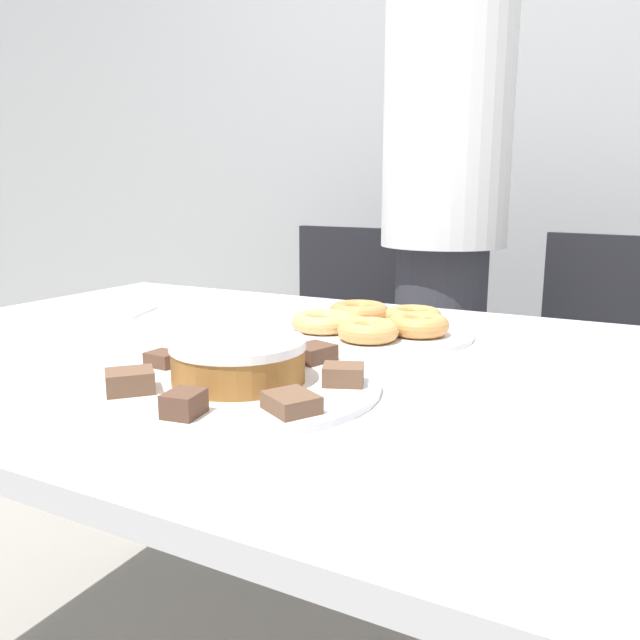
{
  "coord_description": "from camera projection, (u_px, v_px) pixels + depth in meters",
  "views": [
    {
      "loc": [
        0.41,
        -0.85,
        1.0
      ],
      "look_at": [
        -0.04,
        0.0,
        0.81
      ],
      "focal_mm": 35.0,
      "sensor_mm": 36.0,
      "label": 1
    }
  ],
  "objects": [
    {
      "name": "lamington_4",
      "position": [
        130.0,
        381.0,
        0.78
      ],
      "size": [
        0.08,
        0.08,
        0.03
      ],
      "rotation": [
        0.0,
        0.0,
        3.97
      ],
      "color": "brown",
      "rests_on": "plate_cake"
    },
    {
      "name": "lamington_1",
      "position": [
        313.0,
        353.0,
        0.93
      ],
      "size": [
        0.06,
        0.07,
        0.02
      ],
      "rotation": [
        0.0,
        0.0,
        1.28
      ],
      "color": "brown",
      "rests_on": "plate_cake"
    },
    {
      "name": "office_chair_left",
      "position": [
        326.0,
        370.0,
        2.09
      ],
      "size": [
        0.48,
        0.48,
        0.89
      ],
      "rotation": [
        0.0,
        0.0,
        -0.1
      ],
      "color": "black",
      "rests_on": "ground_plane"
    },
    {
      "name": "office_chair_right",
      "position": [
        587.0,
        408.0,
        1.72
      ],
      "size": [
        0.53,
        0.53,
        0.89
      ],
      "rotation": [
        0.0,
        0.0,
        -0.24
      ],
      "color": "black",
      "rests_on": "ground_plane"
    },
    {
      "name": "wall_back",
      "position": [
        535.0,
        108.0,
        2.25
      ],
      "size": [
        8.0,
        0.05,
        2.6
      ],
      "color": "#A8AAAD",
      "rests_on": "ground_plane"
    },
    {
      "name": "donut_4",
      "position": [
        359.0,
        313.0,
        1.2
      ],
      "size": [
        0.12,
        0.12,
        0.04
      ],
      "color": "#C68447",
      "rests_on": "plate_donuts"
    },
    {
      "name": "napkin",
      "position": [
        113.0,
        311.0,
        1.36
      ],
      "size": [
        0.18,
        0.16,
        0.01
      ],
      "color": "white",
      "rests_on": "table"
    },
    {
      "name": "lamington_3",
      "position": [
        164.0,
        359.0,
        0.9
      ],
      "size": [
        0.05,
        0.04,
        0.02
      ],
      "rotation": [
        0.0,
        0.0,
        3.07
      ],
      "color": "brown",
      "rests_on": "plate_cake"
    },
    {
      "name": "donut_1",
      "position": [
        367.0,
        330.0,
        1.06
      ],
      "size": [
        0.11,
        0.11,
        0.03
      ],
      "color": "tan",
      "rests_on": "plate_donuts"
    },
    {
      "name": "lamington_6",
      "position": [
        291.0,
        402.0,
        0.72
      ],
      "size": [
        0.08,
        0.07,
        0.02
      ],
      "rotation": [
        0.0,
        0.0,
        5.77
      ],
      "color": "brown",
      "rests_on": "plate_cake"
    },
    {
      "name": "plate_cake",
      "position": [
        239.0,
        384.0,
        0.83
      ],
      "size": [
        0.38,
        0.38,
        0.01
      ],
      "color": "white",
      "rests_on": "table"
    },
    {
      "name": "frosted_cake",
      "position": [
        239.0,
        360.0,
        0.83
      ],
      "size": [
        0.18,
        0.18,
        0.06
      ],
      "color": "#9E662D",
      "rests_on": "plate_cake"
    },
    {
      "name": "donut_5",
      "position": [
        323.0,
        322.0,
        1.13
      ],
      "size": [
        0.12,
        0.12,
        0.03
      ],
      "color": "#E5AD66",
      "rests_on": "plate_donuts"
    },
    {
      "name": "lamington_2",
      "position": [
        239.0,
        346.0,
        0.97
      ],
      "size": [
        0.07,
        0.08,
        0.03
      ],
      "rotation": [
        0.0,
        0.0,
        2.17
      ],
      "color": "#513828",
      "rests_on": "plate_cake"
    },
    {
      "name": "donut_2",
      "position": [
        418.0,
        325.0,
        1.1
      ],
      "size": [
        0.11,
        0.11,
        0.04
      ],
      "color": "#D18E4C",
      "rests_on": "plate_donuts"
    },
    {
      "name": "donut_0",
      "position": [
        379.0,
        321.0,
        1.14
      ],
      "size": [
        0.12,
        0.12,
        0.03
      ],
      "color": "#D18E4C",
      "rests_on": "plate_donuts"
    },
    {
      "name": "donut_3",
      "position": [
        414.0,
        315.0,
        1.2
      ],
      "size": [
        0.11,
        0.11,
        0.03
      ],
      "color": "#D18E4C",
      "rests_on": "plate_donuts"
    },
    {
      "name": "plate_donuts",
      "position": [
        379.0,
        332.0,
        1.15
      ],
      "size": [
        0.34,
        0.34,
        0.01
      ],
      "color": "white",
      "rests_on": "table"
    },
    {
      "name": "lamington_0",
      "position": [
        343.0,
        374.0,
        0.82
      ],
      "size": [
        0.07,
        0.06,
        0.03
      ],
      "rotation": [
        0.0,
        0.0,
        0.38
      ],
      "color": "brown",
      "rests_on": "plate_cake"
    },
    {
      "name": "person_standing",
      "position": [
        443.0,
        226.0,
        1.78
      ],
      "size": [
        0.35,
        0.35,
        1.72
      ],
      "color": "#383842",
      "rests_on": "ground_plane"
    },
    {
      "name": "lamington_5",
      "position": [
        184.0,
        404.0,
        0.7
      ],
      "size": [
        0.04,
        0.05,
        0.03
      ],
      "rotation": [
        0.0,
        0.0,
        4.87
      ],
      "color": "brown",
      "rests_on": "plate_cake"
    },
    {
      "name": "table",
      "position": [
        341.0,
        406.0,
        0.99
      ],
      "size": [
        1.77,
        1.0,
        0.75
      ],
      "color": "silver",
      "rests_on": "ground_plane"
    }
  ]
}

